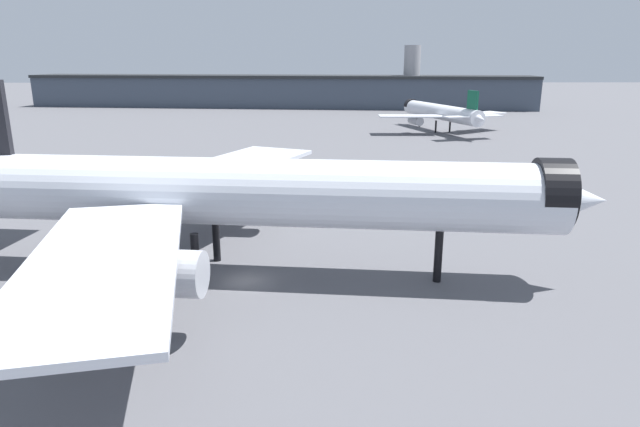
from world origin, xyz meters
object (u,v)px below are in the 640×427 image
Objects in this scene: airliner_far_taxiway at (441,112)px; service_truck_front at (432,185)px; baggage_cart_trailing at (255,181)px; airliner_near_gate at (229,193)px.

airliner_far_taxiway reaches higher than service_truck_front.
airliner_far_taxiway is 78.31m from service_truck_front.
baggage_cart_trailing is at bearing 129.95° from airliner_far_taxiway.
airliner_far_taxiway is at bearing -80.29° from baggage_cart_trailing.
service_truck_front is (-18.43, -76.01, -3.91)m from airliner_far_taxiway.
airliner_near_gate is 38.99m from baggage_cart_trailing.
airliner_near_gate reaches higher than baggage_cart_trailing.
airliner_near_gate is 117.10m from airliner_far_taxiway.
baggage_cart_trailing is (-1.69, 38.29, -7.16)m from airliner_near_gate.
service_truck_front is at bearing 149.93° from airliner_far_taxiway.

